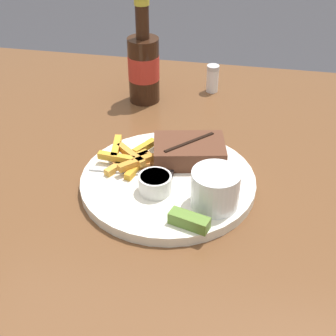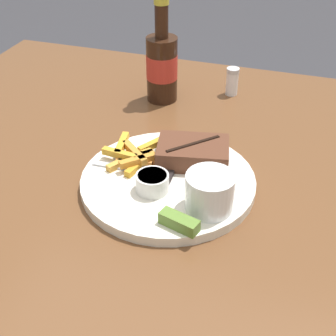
{
  "view_description": "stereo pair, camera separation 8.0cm",
  "coord_description": "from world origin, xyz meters",
  "px_view_note": "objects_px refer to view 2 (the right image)",
  "views": [
    {
      "loc": [
        0.12,
        -0.64,
        1.26
      ],
      "look_at": [
        0.0,
        0.0,
        0.8
      ],
      "focal_mm": 50.0,
      "sensor_mm": 36.0,
      "label": 1
    },
    {
      "loc": [
        0.2,
        -0.62,
        1.26
      ],
      "look_at": [
        0.0,
        0.0,
        0.8
      ],
      "focal_mm": 50.0,
      "sensor_mm": 36.0,
      "label": 2
    }
  ],
  "objects_px": {
    "fork_utensil": "(125,169)",
    "salt_shaker": "(232,81)",
    "coleslaw_cup": "(210,190)",
    "dipping_sauce_cup": "(152,182)",
    "steak_portion": "(193,153)",
    "pickle_spear": "(179,222)",
    "beer_bottle": "(162,65)",
    "knife_utensil": "(174,164)",
    "dinner_plate": "(168,182)"
  },
  "relations": [
    {
      "from": "steak_portion",
      "to": "dipping_sauce_cup",
      "type": "distance_m",
      "value": 0.11
    },
    {
      "from": "steak_portion",
      "to": "knife_utensil",
      "type": "distance_m",
      "value": 0.04
    },
    {
      "from": "knife_utensil",
      "to": "beer_bottle",
      "type": "bearing_deg",
      "value": 20.88
    },
    {
      "from": "beer_bottle",
      "to": "salt_shaker",
      "type": "xyz_separation_m",
      "value": [
        0.15,
        0.07,
        -0.05
      ]
    },
    {
      "from": "coleslaw_cup",
      "to": "salt_shaker",
      "type": "height_order",
      "value": "coleslaw_cup"
    },
    {
      "from": "dipping_sauce_cup",
      "to": "knife_utensil",
      "type": "height_order",
      "value": "dipping_sauce_cup"
    },
    {
      "from": "coleslaw_cup",
      "to": "knife_utensil",
      "type": "xyz_separation_m",
      "value": [
        -0.09,
        0.09,
        -0.03
      ]
    },
    {
      "from": "dipping_sauce_cup",
      "to": "beer_bottle",
      "type": "xyz_separation_m",
      "value": [
        -0.1,
        0.35,
        0.05
      ]
    },
    {
      "from": "dipping_sauce_cup",
      "to": "beer_bottle",
      "type": "relative_size",
      "value": 0.23
    },
    {
      "from": "fork_utensil",
      "to": "salt_shaker",
      "type": "height_order",
      "value": "salt_shaker"
    },
    {
      "from": "steak_portion",
      "to": "dipping_sauce_cup",
      "type": "bearing_deg",
      "value": -111.88
    },
    {
      "from": "dinner_plate",
      "to": "pickle_spear",
      "type": "bearing_deg",
      "value": -64.51
    },
    {
      "from": "coleslaw_cup",
      "to": "beer_bottle",
      "type": "height_order",
      "value": "beer_bottle"
    },
    {
      "from": "dinner_plate",
      "to": "steak_portion",
      "type": "distance_m",
      "value": 0.07
    },
    {
      "from": "dinner_plate",
      "to": "knife_utensil",
      "type": "distance_m",
      "value": 0.04
    },
    {
      "from": "pickle_spear",
      "to": "steak_portion",
      "type": "bearing_deg",
      "value": 98.81
    },
    {
      "from": "knife_utensil",
      "to": "salt_shaker",
      "type": "height_order",
      "value": "salt_shaker"
    },
    {
      "from": "fork_utensil",
      "to": "beer_bottle",
      "type": "bearing_deg",
      "value": 94.56
    },
    {
      "from": "pickle_spear",
      "to": "knife_utensil",
      "type": "bearing_deg",
      "value": 110.02
    },
    {
      "from": "salt_shaker",
      "to": "dinner_plate",
      "type": "bearing_deg",
      "value": -94.93
    },
    {
      "from": "beer_bottle",
      "to": "knife_utensil",
      "type": "bearing_deg",
      "value": -67.35
    },
    {
      "from": "dinner_plate",
      "to": "beer_bottle",
      "type": "xyz_separation_m",
      "value": [
        -0.11,
        0.31,
        0.07
      ]
    },
    {
      "from": "knife_utensil",
      "to": "beer_bottle",
      "type": "distance_m",
      "value": 0.3
    },
    {
      "from": "beer_bottle",
      "to": "pickle_spear",
      "type": "bearing_deg",
      "value": -68.29
    },
    {
      "from": "pickle_spear",
      "to": "salt_shaker",
      "type": "distance_m",
      "value": 0.5
    },
    {
      "from": "pickle_spear",
      "to": "salt_shaker",
      "type": "height_order",
      "value": "salt_shaker"
    },
    {
      "from": "dinner_plate",
      "to": "knife_utensil",
      "type": "xyz_separation_m",
      "value": [
        -0.0,
        0.04,
        0.01
      ]
    },
    {
      "from": "dipping_sauce_cup",
      "to": "beer_bottle",
      "type": "bearing_deg",
      "value": 106.01
    },
    {
      "from": "coleslaw_cup",
      "to": "pickle_spear",
      "type": "bearing_deg",
      "value": -118.7
    },
    {
      "from": "pickle_spear",
      "to": "knife_utensil",
      "type": "relative_size",
      "value": 0.4
    },
    {
      "from": "coleslaw_cup",
      "to": "knife_utensil",
      "type": "relative_size",
      "value": 0.47
    },
    {
      "from": "dipping_sauce_cup",
      "to": "coleslaw_cup",
      "type": "bearing_deg",
      "value": -8.5
    },
    {
      "from": "fork_utensil",
      "to": "coleslaw_cup",
      "type": "bearing_deg",
      "value": -19.64
    },
    {
      "from": "knife_utensil",
      "to": "dinner_plate",
      "type": "bearing_deg",
      "value": -179.97
    },
    {
      "from": "steak_portion",
      "to": "beer_bottle",
      "type": "distance_m",
      "value": 0.29
    },
    {
      "from": "pickle_spear",
      "to": "salt_shaker",
      "type": "bearing_deg",
      "value": 92.45
    },
    {
      "from": "steak_portion",
      "to": "salt_shaker",
      "type": "height_order",
      "value": "salt_shaker"
    },
    {
      "from": "steak_portion",
      "to": "fork_utensil",
      "type": "relative_size",
      "value": 1.05
    },
    {
      "from": "dinner_plate",
      "to": "pickle_spear",
      "type": "relative_size",
      "value": 4.56
    },
    {
      "from": "pickle_spear",
      "to": "fork_utensil",
      "type": "relative_size",
      "value": 0.49
    },
    {
      "from": "dipping_sauce_cup",
      "to": "dinner_plate",
      "type": "bearing_deg",
      "value": 71.4
    },
    {
      "from": "pickle_spear",
      "to": "beer_bottle",
      "type": "xyz_separation_m",
      "value": [
        -0.17,
        0.42,
        0.06
      ]
    },
    {
      "from": "dipping_sauce_cup",
      "to": "salt_shaker",
      "type": "relative_size",
      "value": 0.85
    },
    {
      "from": "steak_portion",
      "to": "pickle_spear",
      "type": "distance_m",
      "value": 0.18
    },
    {
      "from": "dipping_sauce_cup",
      "to": "steak_portion",
      "type": "bearing_deg",
      "value": 68.12
    },
    {
      "from": "knife_utensil",
      "to": "salt_shaker",
      "type": "relative_size",
      "value": 2.55
    },
    {
      "from": "dipping_sauce_cup",
      "to": "knife_utensil",
      "type": "distance_m",
      "value": 0.08
    },
    {
      "from": "coleslaw_cup",
      "to": "salt_shaker",
      "type": "distance_m",
      "value": 0.44
    },
    {
      "from": "knife_utensil",
      "to": "salt_shaker",
      "type": "bearing_deg",
      "value": -7.45
    },
    {
      "from": "knife_utensil",
      "to": "dipping_sauce_cup",
      "type": "bearing_deg",
      "value": 169.23
    }
  ]
}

